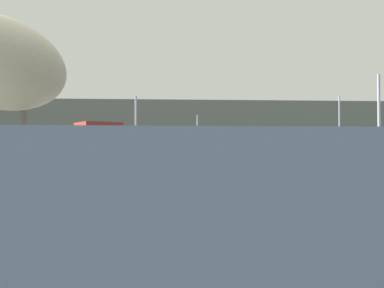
% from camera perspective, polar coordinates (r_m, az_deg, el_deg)
% --- Properties ---
extents(hillside_backdrop, '(140.00, 14.45, 8.68)m').
position_cam_1_polar(hillside_backdrop, '(77.82, -4.75, 1.30)').
color(hillside_backdrop, '#7F755B').
rests_on(hillside_backdrop, ground).
extents(pier_dock, '(2.65, 2.70, 0.88)m').
position_cam_1_polar(pier_dock, '(2.55, -20.92, -9.68)').
color(pier_dock, gray).
rests_on(pier_dock, ground).
extents(pelican, '(0.69, 1.31, 0.87)m').
position_cam_1_polar(pelican, '(2.55, -20.89, 8.67)').
color(pelican, gray).
rests_on(pelican, pier_dock).
extents(fishing_boat_teal, '(7.84, 5.45, 4.17)m').
position_cam_1_polar(fishing_boat_teal, '(42.86, 3.10, -1.37)').
color(fishing_boat_teal, teal).
rests_on(fishing_boat_teal, ground).
extents(fishing_boat_orange, '(7.45, 5.48, 4.03)m').
position_cam_1_polar(fishing_boat_orange, '(26.62, -10.56, -1.27)').
color(fishing_boat_orange, orange).
rests_on(fishing_boat_orange, ground).
extents(fishing_boat_red, '(5.63, 2.74, 5.29)m').
position_cam_1_polar(fishing_boat_red, '(40.43, 18.23, -1.06)').
color(fishing_boat_red, red).
rests_on(fishing_boat_red, ground).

